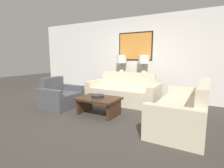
% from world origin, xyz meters
% --- Properties ---
extents(ground_plane, '(20.00, 20.00, 0.00)m').
position_xyz_m(ground_plane, '(0.00, 0.00, 0.00)').
color(ground_plane, '#3D3833').
extents(back_wall, '(8.20, 0.12, 2.65)m').
position_xyz_m(back_wall, '(0.00, 2.35, 1.33)').
color(back_wall, silver).
rests_on(back_wall, ground_plane).
extents(console_table, '(1.28, 0.37, 0.72)m').
position_xyz_m(console_table, '(0.00, 2.08, 0.36)').
color(console_table, '#332319').
rests_on(console_table, ground_plane).
extents(table_lamp_left, '(0.33, 0.33, 0.70)m').
position_xyz_m(table_lamp_left, '(-0.39, 2.08, 1.19)').
color(table_lamp_left, silver).
rests_on(table_lamp_left, console_table).
extents(table_lamp_right, '(0.33, 0.33, 0.70)m').
position_xyz_m(table_lamp_right, '(0.39, 2.08, 1.19)').
color(table_lamp_right, silver).
rests_on(table_lamp_right, console_table).
extents(couch_by_back_wall, '(2.11, 0.92, 0.89)m').
position_xyz_m(couch_by_back_wall, '(0.00, 1.42, 0.30)').
color(couch_by_back_wall, beige).
rests_on(couch_by_back_wall, ground_plane).
extents(couch_by_side, '(0.92, 2.11, 0.89)m').
position_xyz_m(couch_by_side, '(1.83, 0.43, 0.30)').
color(couch_by_side, beige).
rests_on(couch_by_side, ground_plane).
extents(coffee_table, '(0.97, 0.70, 0.41)m').
position_xyz_m(coffee_table, '(-0.02, 0.14, 0.29)').
color(coffee_table, '#3D2616').
rests_on(coffee_table, ground_plane).
extents(decorative_bowl, '(0.30, 0.30, 0.06)m').
position_xyz_m(decorative_bowl, '(-0.06, 0.16, 0.44)').
color(decorative_bowl, '#232328').
rests_on(decorative_bowl, coffee_table).
extents(armchair_near_back_wall, '(0.84, 0.96, 0.80)m').
position_xyz_m(armchair_near_back_wall, '(-1.29, 0.15, 0.27)').
color(armchair_near_back_wall, '#4C4C51').
rests_on(armchair_near_back_wall, ground_plane).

